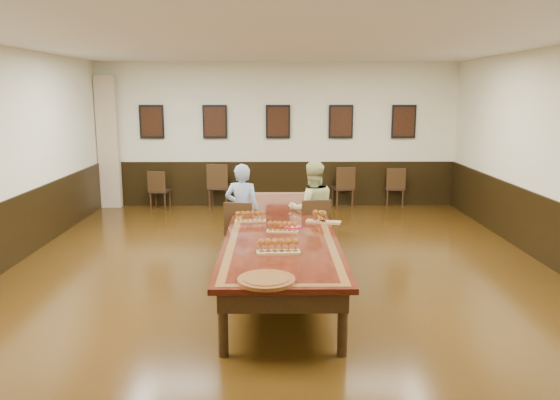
{
  "coord_description": "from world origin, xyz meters",
  "views": [
    {
      "loc": [
        -0.08,
        -7.27,
        2.53
      ],
      "look_at": [
        0.0,
        0.5,
        1.0
      ],
      "focal_mm": 35.0,
      "sensor_mm": 36.0,
      "label": 1
    }
  ],
  "objects_px": {
    "spare_chair_d": "(394,187)",
    "person_man": "(242,211)",
    "carved_platter": "(266,280)",
    "conference_table": "(280,235)",
    "person_woman": "(312,210)",
    "spare_chair_c": "(343,187)",
    "chair_man": "(241,229)",
    "spare_chair_b": "(219,185)",
    "spare_chair_a": "(160,189)",
    "chair_woman": "(313,228)"
  },
  "relations": [
    {
      "from": "spare_chair_b",
      "to": "spare_chair_d",
      "type": "bearing_deg",
      "value": -173.38
    },
    {
      "from": "person_woman",
      "to": "spare_chair_a",
      "type": "bearing_deg",
      "value": -58.2
    },
    {
      "from": "person_woman",
      "to": "carved_platter",
      "type": "distance_m",
      "value": 3.35
    },
    {
      "from": "spare_chair_c",
      "to": "carved_platter",
      "type": "height_order",
      "value": "spare_chair_c"
    },
    {
      "from": "spare_chair_d",
      "to": "person_woman",
      "type": "xyz_separation_m",
      "value": [
        -2.12,
        -3.86,
        0.3
      ]
    },
    {
      "from": "person_man",
      "to": "carved_platter",
      "type": "bearing_deg",
      "value": 106.9
    },
    {
      "from": "spare_chair_c",
      "to": "spare_chair_d",
      "type": "distance_m",
      "value": 1.17
    },
    {
      "from": "chair_woman",
      "to": "person_woman",
      "type": "bearing_deg",
      "value": -90.0
    },
    {
      "from": "person_woman",
      "to": "carved_platter",
      "type": "xyz_separation_m",
      "value": [
        -0.66,
        -3.28,
        0.02
      ]
    },
    {
      "from": "chair_woman",
      "to": "spare_chair_c",
      "type": "bearing_deg",
      "value": -112.01
    },
    {
      "from": "person_woman",
      "to": "conference_table",
      "type": "bearing_deg",
      "value": 54.39
    },
    {
      "from": "chair_man",
      "to": "spare_chair_c",
      "type": "distance_m",
      "value": 4.4
    },
    {
      "from": "spare_chair_b",
      "to": "spare_chair_c",
      "type": "xyz_separation_m",
      "value": [
        2.77,
        0.04,
        -0.04
      ]
    },
    {
      "from": "spare_chair_b",
      "to": "person_woman",
      "type": "relative_size",
      "value": 0.66
    },
    {
      "from": "carved_platter",
      "to": "spare_chair_a",
      "type": "bearing_deg",
      "value": 109.5
    },
    {
      "from": "person_woman",
      "to": "person_man",
      "type": "bearing_deg",
      "value": -9.13
    },
    {
      "from": "chair_woman",
      "to": "person_man",
      "type": "xyz_separation_m",
      "value": [
        -1.1,
        0.11,
        0.25
      ]
    },
    {
      "from": "spare_chair_d",
      "to": "person_man",
      "type": "relative_size",
      "value": 0.61
    },
    {
      "from": "person_man",
      "to": "carved_platter",
      "type": "distance_m",
      "value": 3.32
    },
    {
      "from": "chair_man",
      "to": "person_man",
      "type": "bearing_deg",
      "value": -90.0
    },
    {
      "from": "person_man",
      "to": "carved_platter",
      "type": "xyz_separation_m",
      "value": [
        0.42,
        -3.29,
        0.04
      ]
    },
    {
      "from": "spare_chair_a",
      "to": "conference_table",
      "type": "distance_m",
      "value": 5.36
    },
    {
      "from": "chair_man",
      "to": "chair_woman",
      "type": "bearing_deg",
      "value": -171.2
    },
    {
      "from": "chair_woman",
      "to": "spare_chair_c",
      "type": "distance_m",
      "value": 4.02
    },
    {
      "from": "spare_chair_d",
      "to": "person_woman",
      "type": "distance_m",
      "value": 4.41
    },
    {
      "from": "carved_platter",
      "to": "spare_chair_d",
      "type": "bearing_deg",
      "value": 68.67
    },
    {
      "from": "spare_chair_b",
      "to": "spare_chair_d",
      "type": "distance_m",
      "value": 3.94
    },
    {
      "from": "person_woman",
      "to": "chair_man",
      "type": "bearing_deg",
      "value": -4.09
    },
    {
      "from": "spare_chair_d",
      "to": "person_man",
      "type": "distance_m",
      "value": 5.01
    },
    {
      "from": "spare_chair_d",
      "to": "conference_table",
      "type": "bearing_deg",
      "value": 65.17
    },
    {
      "from": "spare_chair_a",
      "to": "spare_chair_c",
      "type": "bearing_deg",
      "value": -169.94
    },
    {
      "from": "conference_table",
      "to": "carved_platter",
      "type": "relative_size",
      "value": 7.32
    },
    {
      "from": "person_man",
      "to": "conference_table",
      "type": "distance_m",
      "value": 1.16
    },
    {
      "from": "chair_woman",
      "to": "person_woman",
      "type": "distance_m",
      "value": 0.29
    },
    {
      "from": "spare_chair_d",
      "to": "carved_platter",
      "type": "relative_size",
      "value": 1.31
    },
    {
      "from": "chair_woman",
      "to": "spare_chair_d",
      "type": "relative_size",
      "value": 1.07
    },
    {
      "from": "chair_woman",
      "to": "person_man",
      "type": "distance_m",
      "value": 1.13
    },
    {
      "from": "spare_chair_c",
      "to": "person_man",
      "type": "xyz_separation_m",
      "value": [
        -2.04,
        -3.8,
        0.27
      ]
    },
    {
      "from": "person_man",
      "to": "carved_platter",
      "type": "height_order",
      "value": "person_man"
    },
    {
      "from": "conference_table",
      "to": "spare_chair_b",
      "type": "bearing_deg",
      "value": 105.45
    },
    {
      "from": "chair_woman",
      "to": "person_man",
      "type": "height_order",
      "value": "person_man"
    },
    {
      "from": "person_man",
      "to": "spare_chair_a",
      "type": "bearing_deg",
      "value": -51.25
    },
    {
      "from": "conference_table",
      "to": "carved_platter",
      "type": "height_order",
      "value": "carved_platter"
    },
    {
      "from": "spare_chair_a",
      "to": "person_woman",
      "type": "height_order",
      "value": "person_woman"
    },
    {
      "from": "chair_woman",
      "to": "spare_chair_a",
      "type": "relative_size",
      "value": 1.13
    },
    {
      "from": "chair_woman",
      "to": "person_man",
      "type": "relative_size",
      "value": 0.65
    },
    {
      "from": "spare_chair_d",
      "to": "conference_table",
      "type": "xyz_separation_m",
      "value": [
        -2.63,
        -4.84,
        0.16
      ]
    },
    {
      "from": "spare_chair_c",
      "to": "chair_man",
      "type": "bearing_deg",
      "value": 52.74
    },
    {
      "from": "spare_chair_c",
      "to": "conference_table",
      "type": "distance_m",
      "value": 5.01
    },
    {
      "from": "spare_chair_c",
      "to": "carved_platter",
      "type": "xyz_separation_m",
      "value": [
        -1.62,
        -7.09,
        0.31
      ]
    }
  ]
}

